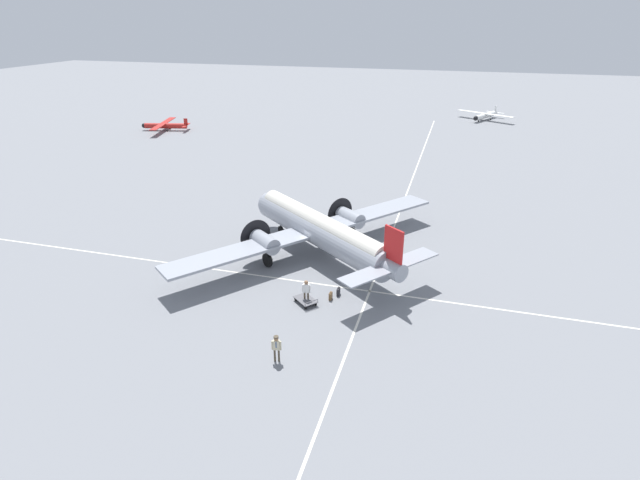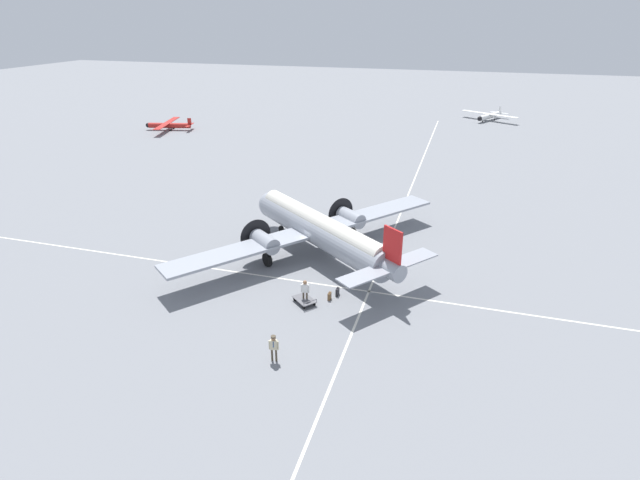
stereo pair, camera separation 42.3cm
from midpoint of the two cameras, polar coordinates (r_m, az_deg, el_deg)
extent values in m
plane|color=slate|center=(40.64, 0.30, -1.95)|extent=(300.00, 300.00, 0.00)
cube|color=silver|center=(39.70, 7.14, -2.83)|extent=(120.00, 0.16, 0.01)
cube|color=silver|center=(37.00, -1.57, -4.79)|extent=(0.16, 120.00, 0.01)
cylinder|color=#9399A3|center=(39.68, 0.31, 0.98)|extent=(11.20, 13.49, 2.34)
cylinder|color=silver|center=(39.43, 0.31, 1.84)|extent=(10.19, 12.48, 1.63)
sphere|color=#9399A3|center=(45.63, -5.35, 4.09)|extent=(2.22, 2.22, 2.22)
cylinder|color=#9399A3|center=(34.35, 7.82, -2.98)|extent=(2.84, 3.14, 1.28)
cube|color=red|center=(33.28, 8.63, -0.84)|extent=(1.14, 1.41, 2.69)
cube|color=#9399A3|center=(34.07, 8.25, -3.04)|extent=(7.28, 6.11, 0.10)
cube|color=#9399A3|center=(40.63, -0.62, 1.12)|extent=(21.38, 17.34, 0.20)
cylinder|color=#9399A3|center=(38.75, -6.03, -0.20)|extent=(2.61, 2.85, 1.28)
cylinder|color=black|center=(39.90, -7.06, 0.49)|extent=(2.16, 1.68, 2.70)
sphere|color=black|center=(40.00, -7.15, 0.56)|extent=(0.45, 0.45, 0.45)
cylinder|color=#9399A3|center=(43.22, 3.83, 2.57)|extent=(2.61, 2.85, 1.28)
cylinder|color=black|center=(44.25, 2.65, 3.13)|extent=(2.16, 1.68, 2.70)
sphere|color=black|center=(44.35, 2.55, 3.18)|extent=(0.45, 0.45, 0.45)
cylinder|color=#4C4C51|center=(38.96, -5.77, -1.64)|extent=(0.18, 0.18, 0.93)
cylinder|color=black|center=(39.17, -5.74, -2.26)|extent=(0.91, 1.05, 1.10)
cylinder|color=#4C4C51|center=(43.41, 4.01, 1.26)|extent=(0.18, 0.18, 0.93)
cylinder|color=black|center=(43.60, 3.99, 0.70)|extent=(0.91, 1.05, 1.10)
cylinder|color=#4C4C51|center=(44.83, -4.18, 1.71)|extent=(0.14, 0.14, 0.87)
cylinder|color=black|center=(45.00, -4.16, 1.20)|extent=(0.57, 0.66, 0.70)
cylinder|color=#473D2D|center=(29.16, -4.60, -12.97)|extent=(0.12, 0.12, 0.81)
cylinder|color=#473D2D|center=(29.20, -5.07, -12.94)|extent=(0.12, 0.12, 0.81)
cube|color=beige|center=(28.75, -4.89, -11.83)|extent=(0.26, 0.42, 0.61)
sphere|color=#8C6647|center=(28.50, -4.92, -11.12)|extent=(0.27, 0.27, 0.27)
cylinder|color=beige|center=(28.74, -4.40, -11.92)|extent=(0.09, 0.09, 0.58)
cylinder|color=beige|center=(28.81, -5.37, -11.85)|extent=(0.09, 0.09, 0.58)
cube|color=navy|center=(28.63, -4.93, -11.83)|extent=(0.02, 0.05, 0.39)
cylinder|color=#473D2D|center=(28.43, -4.93, -10.94)|extent=(0.33, 0.33, 0.07)
cylinder|color=#473D2D|center=(34.27, -1.15, -6.58)|extent=(0.12, 0.12, 0.83)
cylinder|color=#473D2D|center=(34.31, -1.55, -6.55)|extent=(0.12, 0.12, 0.83)
cube|color=white|center=(33.92, -1.37, -5.52)|extent=(0.24, 0.42, 0.62)
sphere|color=#8C6647|center=(33.70, -1.37, -4.86)|extent=(0.28, 0.28, 0.28)
cylinder|color=white|center=(33.89, -0.95, -5.60)|extent=(0.10, 0.10, 0.59)
cylinder|color=white|center=(33.98, -1.78, -5.53)|extent=(0.10, 0.10, 0.59)
cube|color=#232328|center=(35.24, 2.35, -5.92)|extent=(0.46, 0.17, 0.54)
cube|color=black|center=(35.09, 2.36, -5.50)|extent=(0.17, 0.12, 0.02)
cube|color=brown|center=(34.72, 1.44, -6.43)|extent=(0.41, 0.18, 0.52)
cube|color=#4A3520|center=(34.58, 1.45, -6.02)|extent=(0.15, 0.12, 0.02)
cube|color=#56565B|center=(34.29, -1.46, -6.79)|extent=(1.85, 1.91, 0.04)
cube|color=#56565B|center=(33.60, -0.77, -7.02)|extent=(0.82, 0.72, 0.04)
cylinder|color=#56565B|center=(33.44, -1.49, -7.42)|extent=(0.04, 0.04, 0.22)
cylinder|color=#56565B|center=(33.88, -0.05, -6.94)|extent=(0.04, 0.04, 0.22)
cylinder|color=black|center=(34.64, -2.58, -6.76)|extent=(0.23, 0.25, 0.28)
cylinder|color=black|center=(35.01, -1.39, -6.38)|extent=(0.23, 0.25, 0.28)
cylinder|color=black|center=(33.74, -1.52, -7.68)|extent=(0.23, 0.25, 0.28)
cylinder|color=black|center=(34.12, -0.31, -7.27)|extent=(0.23, 0.25, 0.28)
cylinder|color=white|center=(99.94, 18.97, 13.27)|extent=(6.82, 4.28, 0.89)
sphere|color=black|center=(96.60, 17.90, 13.06)|extent=(0.80, 0.80, 0.80)
cube|color=white|center=(99.52, 18.89, 13.47)|extent=(6.25, 10.13, 0.08)
cube|color=white|center=(102.98, 19.97, 13.84)|extent=(0.60, 0.36, 1.16)
cube|color=white|center=(103.07, 19.92, 13.52)|extent=(2.21, 3.40, 0.04)
cylinder|color=black|center=(97.78, 18.20, 12.75)|extent=(0.28, 0.20, 0.28)
cylinder|color=#4C4C51|center=(97.76, 18.21, 12.81)|extent=(0.06, 0.06, 0.21)
cylinder|color=black|center=(100.06, 19.45, 12.83)|extent=(0.28, 0.20, 0.28)
cylinder|color=#4C4C51|center=(100.04, 19.45, 12.89)|extent=(0.06, 0.06, 0.21)
cylinder|color=black|center=(100.77, 18.61, 13.02)|extent=(0.28, 0.20, 0.28)
cylinder|color=#4C4C51|center=(100.75, 18.62, 13.07)|extent=(0.06, 0.06, 0.21)
cylinder|color=#B2231E|center=(90.05, -16.68, 12.43)|extent=(2.51, 7.10, 0.87)
sphere|color=black|center=(91.33, -18.93, 12.30)|extent=(0.78, 0.78, 0.78)
cube|color=#B2231E|center=(90.11, -16.95, 12.66)|extent=(10.60, 3.58, 0.08)
cube|color=#B2231E|center=(88.84, -14.57, 12.97)|extent=(0.21, 0.63, 1.13)
cube|color=#B2231E|center=(88.95, -14.53, 12.62)|extent=(3.50, 1.35, 0.04)
cylinder|color=black|center=(91.03, -18.16, 11.95)|extent=(0.14, 0.29, 0.28)
cylinder|color=#4C4C51|center=(91.01, -18.17, 12.02)|extent=(0.06, 0.06, 0.21)
cylinder|color=black|center=(89.32, -16.55, 11.93)|extent=(0.14, 0.29, 0.28)
cylinder|color=#4C4C51|center=(89.30, -16.55, 12.00)|extent=(0.06, 0.06, 0.21)
cylinder|color=black|center=(90.78, -16.23, 12.16)|extent=(0.14, 0.29, 0.28)
cylinder|color=#4C4C51|center=(90.76, -16.24, 12.22)|extent=(0.06, 0.06, 0.21)
camera|label=1|loc=(0.21, -89.70, 0.14)|focal=28.00mm
camera|label=2|loc=(0.21, 90.30, -0.14)|focal=28.00mm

